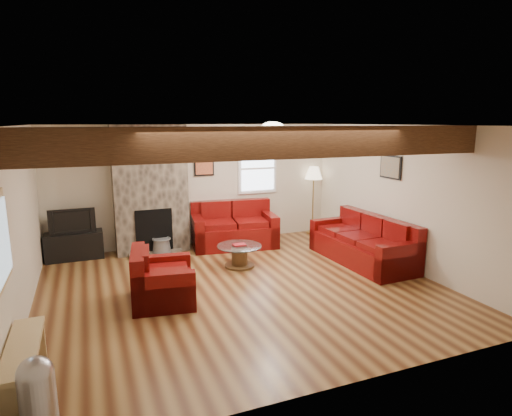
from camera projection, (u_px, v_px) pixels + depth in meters
The scene contains 17 objects.
room at pixel (242, 210), 6.45m from camera, with size 8.00×8.00×8.00m.
oak_beam at pixel (277, 142), 5.10m from camera, with size 6.00×0.36×0.38m, color black.
chimney_breast at pixel (150, 191), 8.36m from camera, with size 1.40×0.67×2.50m.
back_window at pixel (258, 168), 9.35m from camera, with size 0.90×0.08×1.10m, color white, non-canonical shape.
ceiling_dome at pixel (273, 128), 7.36m from camera, with size 0.40×0.40×0.18m, color #EDE3C9, non-canonical shape.
artwork_back at pixel (204, 163), 8.88m from camera, with size 0.42×0.06×0.52m, color black, non-canonical shape.
artwork_right at pixel (390, 167), 7.70m from camera, with size 0.06×0.55×0.42m, color black, non-canonical shape.
sofa_three at pixel (362, 240), 7.86m from camera, with size 2.19×0.91×0.84m, color #4C0509, non-canonical shape.
loveseat at pixel (234, 225), 8.86m from camera, with size 1.71×0.98×0.91m, color #4C0509, non-canonical shape.
armchair_red at pixel (163, 276), 6.11m from camera, with size 0.97×0.85×0.78m, color #4C0509, non-canonical shape.
coffee_table at pixel (240, 256), 7.64m from camera, with size 0.80×0.80×0.42m.
tv_cabinet at pixel (74, 246), 8.06m from camera, with size 1.03×0.41×0.51m, color black.
television at pixel (72, 220), 7.96m from camera, with size 0.81×0.11×0.47m, color black.
floor_lamp at pixel (314, 177), 9.73m from camera, with size 0.40×0.40×1.55m.
pine_bench at pixel (25, 368), 4.09m from camera, with size 0.29×1.25×0.47m, color tan, non-canonical shape.
pedal_bin at pixel (38, 398), 3.46m from camera, with size 0.29×0.29×0.72m, color #AEADB3, non-canonical shape.
coal_bucket at pixel (162, 247), 8.28m from camera, with size 0.37×0.37×0.35m, color gray, non-canonical shape.
Camera 1 is at (-2.15, -5.94, 2.56)m, focal length 30.00 mm.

